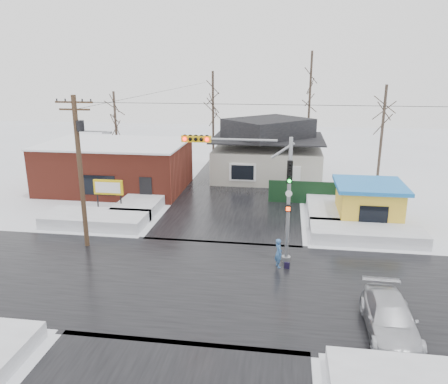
# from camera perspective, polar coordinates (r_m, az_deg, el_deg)

# --- Properties ---
(ground) EXTENTS (120.00, 120.00, 0.00)m
(ground) POSITION_cam_1_polar(r_m,az_deg,el_deg) (22.63, -2.37, -11.63)
(ground) COLOR white
(ground) RESTS_ON ground
(road_ns) EXTENTS (10.00, 120.00, 0.02)m
(road_ns) POSITION_cam_1_polar(r_m,az_deg,el_deg) (22.63, -2.37, -11.60)
(road_ns) COLOR black
(road_ns) RESTS_ON ground
(road_ew) EXTENTS (120.00, 10.00, 0.02)m
(road_ew) POSITION_cam_1_polar(r_m,az_deg,el_deg) (22.63, -2.37, -11.60)
(road_ew) COLOR black
(road_ew) RESTS_ON ground
(snowbank_nw) EXTENTS (7.00, 3.00, 0.80)m
(snowbank_nw) POSITION_cam_1_polar(r_m,az_deg,el_deg) (31.25, -16.42, -3.44)
(snowbank_nw) COLOR white
(snowbank_nw) RESTS_ON ground
(snowbank_ne) EXTENTS (7.00, 3.00, 0.80)m
(snowbank_ne) POSITION_cam_1_polar(r_m,az_deg,el_deg) (29.00, 18.14, -5.14)
(snowbank_ne) COLOR white
(snowbank_ne) RESTS_ON ground
(snowbank_nside_w) EXTENTS (3.00, 8.00, 0.80)m
(snowbank_nside_w) POSITION_cam_1_polar(r_m,az_deg,el_deg) (34.95, -10.10, -0.94)
(snowbank_nside_w) COLOR white
(snowbank_nside_w) RESTS_ON ground
(snowbank_nside_e) EXTENTS (3.00, 8.00, 0.80)m
(snowbank_nside_e) POSITION_cam_1_polar(r_m,az_deg,el_deg) (33.40, 13.39, -1.94)
(snowbank_nside_e) COLOR white
(snowbank_nside_e) RESTS_ON ground
(traffic_signal) EXTENTS (6.05, 0.68, 7.00)m
(traffic_signal) POSITION_cam_1_polar(r_m,az_deg,el_deg) (23.45, 4.69, 1.27)
(traffic_signal) COLOR gray
(traffic_signal) RESTS_ON ground
(utility_pole) EXTENTS (3.15, 0.44, 9.00)m
(utility_pole) POSITION_cam_1_polar(r_m,az_deg,el_deg) (26.51, -18.20, 3.54)
(utility_pole) COLOR #382619
(utility_pole) RESTS_ON ground
(brick_building) EXTENTS (12.20, 8.20, 4.12)m
(brick_building) POSITION_cam_1_polar(r_m,az_deg,el_deg) (39.51, -13.95, 3.34)
(brick_building) COLOR maroon
(brick_building) RESTS_ON ground
(marquee_sign) EXTENTS (2.20, 0.21, 2.55)m
(marquee_sign) POSITION_cam_1_polar(r_m,az_deg,el_deg) (32.97, -14.87, 0.48)
(marquee_sign) COLOR black
(marquee_sign) RESTS_ON ground
(house) EXTENTS (10.40, 8.40, 5.76)m
(house) POSITION_cam_1_polar(r_m,az_deg,el_deg) (42.44, 5.73, 5.36)
(house) COLOR beige
(house) RESTS_ON ground
(kiosk) EXTENTS (4.60, 4.60, 2.88)m
(kiosk) POSITION_cam_1_polar(r_m,az_deg,el_deg) (31.54, 18.33, -1.40)
(kiosk) COLOR yellow
(kiosk) RESTS_ON ground
(fence) EXTENTS (8.00, 0.12, 1.80)m
(fence) POSITION_cam_1_polar(r_m,az_deg,el_deg) (35.12, 12.37, -0.13)
(fence) COLOR black
(fence) RESTS_ON ground
(tree_far_left) EXTENTS (3.00, 3.00, 10.00)m
(tree_far_left) POSITION_cam_1_polar(r_m,az_deg,el_deg) (46.38, -1.46, 13.01)
(tree_far_left) COLOR #332821
(tree_far_left) RESTS_ON ground
(tree_far_mid) EXTENTS (3.00, 3.00, 12.00)m
(tree_far_mid) POSITION_cam_1_polar(r_m,az_deg,el_deg) (47.71, 11.29, 14.71)
(tree_far_mid) COLOR #332821
(tree_far_mid) RESTS_ON ground
(tree_far_right) EXTENTS (3.00, 3.00, 9.00)m
(tree_far_right) POSITION_cam_1_polar(r_m,az_deg,el_deg) (40.64, 20.24, 10.45)
(tree_far_right) COLOR #332821
(tree_far_right) RESTS_ON ground
(tree_far_west) EXTENTS (3.00, 3.00, 8.00)m
(tree_far_west) POSITION_cam_1_polar(r_m,az_deg,el_deg) (47.32, -14.11, 10.67)
(tree_far_west) COLOR #332821
(tree_far_west) RESTS_ON ground
(pedestrian) EXTENTS (0.59, 0.70, 1.62)m
(pedestrian) POSITION_cam_1_polar(r_m,az_deg,el_deg) (23.96, 7.13, -7.94)
(pedestrian) COLOR #3A67A2
(pedestrian) RESTS_ON ground
(car) EXTENTS (2.00, 4.79, 1.38)m
(car) POSITION_cam_1_polar(r_m,az_deg,el_deg) (19.62, 20.86, -15.19)
(car) COLOR silver
(car) RESTS_ON ground
(shopping_bag) EXTENTS (0.30, 0.18, 0.35)m
(shopping_bag) POSITION_cam_1_polar(r_m,az_deg,el_deg) (24.09, 8.21, -9.52)
(shopping_bag) COLOR black
(shopping_bag) RESTS_ON ground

